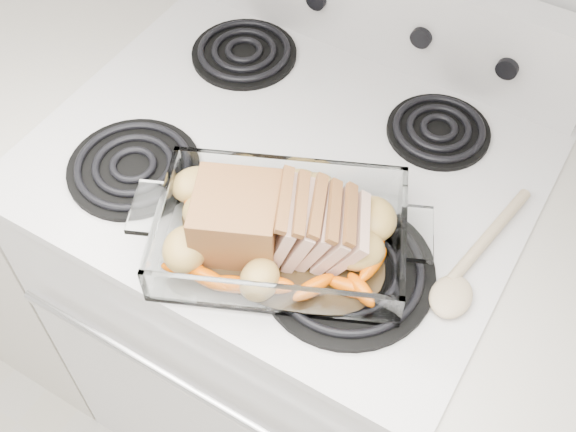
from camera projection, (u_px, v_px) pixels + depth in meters
The scene contains 6 objects.
electric_range at pixel (289, 296), 1.52m from camera, with size 0.78×0.70×1.12m.
counter_left at pixel (53, 179), 1.74m from camera, with size 0.58×0.68×0.93m.
baking_dish at pixel (281, 238), 1.02m from camera, with size 0.35×0.23×0.07m.
pork_roast at pixel (266, 217), 1.00m from camera, with size 0.24×0.12×0.09m.
roast_vegetables at pixel (293, 212), 1.04m from camera, with size 0.40×0.22×0.05m.
wooden_spoon at pixel (468, 269), 1.01m from camera, with size 0.06×0.27×0.02m.
Camera 1 is at (0.40, 0.97, 1.80)m, focal length 45.00 mm.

